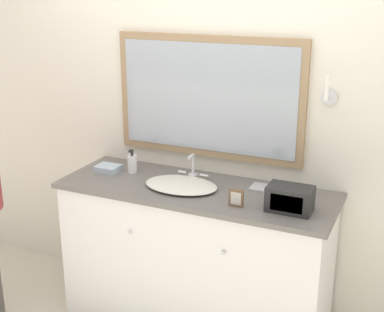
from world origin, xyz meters
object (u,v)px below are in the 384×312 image
sink_basin (182,184)px  picture_frame (236,198)px  appliance_box (290,199)px  soap_bottle (132,163)px

sink_basin → picture_frame: 0.42m
picture_frame → appliance_box: bearing=13.4°
sink_basin → picture_frame: sink_basin is taller
appliance_box → picture_frame: (-0.28, -0.07, -0.02)m
sink_basin → appliance_box: bearing=-6.0°
soap_bottle → picture_frame: 0.84m
sink_basin → appliance_box: 0.69m
soap_bottle → sink_basin: bearing=-14.9°
sink_basin → appliance_box: size_ratio=1.86×
appliance_box → picture_frame: 0.29m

